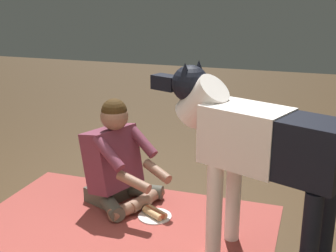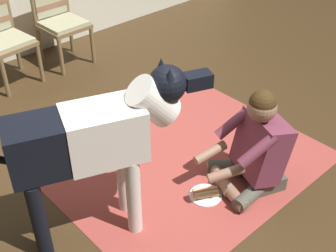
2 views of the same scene
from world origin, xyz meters
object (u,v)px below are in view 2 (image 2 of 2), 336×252
(dining_chair_left_of_pair, at_px, (0,32))
(person_sitting_on_floor, at_px, (255,149))
(dining_chair_right_of_pair, at_px, (58,15))
(hot_dog_on_plate, at_px, (206,194))
(large_dog, at_px, (95,139))

(dining_chair_left_of_pair, distance_m, person_sitting_on_floor, 2.85)
(dining_chair_right_of_pair, height_order, person_sitting_on_floor, dining_chair_right_of_pair)
(dining_chair_left_of_pair, xyz_separation_m, dining_chair_right_of_pair, (0.67, 0.00, 0.00))
(dining_chair_right_of_pair, distance_m, person_sitting_on_floor, 2.79)
(person_sitting_on_floor, height_order, hot_dog_on_plate, person_sitting_on_floor)
(dining_chair_left_of_pair, relative_size, hot_dog_on_plate, 3.97)
(person_sitting_on_floor, height_order, large_dog, large_dog)
(person_sitting_on_floor, relative_size, large_dog, 0.61)
(hot_dog_on_plate, bearing_deg, dining_chair_right_of_pair, 80.74)
(dining_chair_right_of_pair, relative_size, person_sitting_on_floor, 1.18)
(person_sitting_on_floor, distance_m, large_dog, 1.23)
(person_sitting_on_floor, bearing_deg, large_dog, 158.73)
(dining_chair_left_of_pair, height_order, hot_dog_on_plate, dining_chair_left_of_pair)
(dining_chair_right_of_pair, bearing_deg, dining_chair_left_of_pair, -179.97)
(dining_chair_left_of_pair, xyz_separation_m, hot_dog_on_plate, (0.24, -2.65, -0.52))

